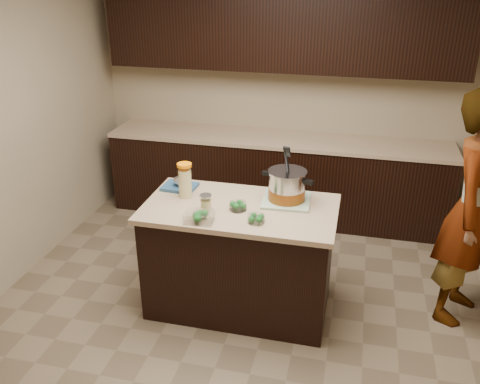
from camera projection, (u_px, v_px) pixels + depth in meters
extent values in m
plane|color=brown|center=(240.00, 304.00, 4.21)|extent=(4.00, 4.00, 0.00)
cube|color=tan|center=(284.00, 88.00, 5.41)|extent=(4.00, 0.04, 2.70)
cube|color=tan|center=(114.00, 329.00, 1.88)|extent=(4.00, 0.04, 2.70)
cube|color=black|center=(276.00, 178.00, 5.53)|extent=(3.60, 0.60, 0.86)
cube|color=tan|center=(278.00, 139.00, 5.34)|extent=(3.60, 0.63, 0.04)
cube|color=black|center=(283.00, 32.00, 5.01)|extent=(3.60, 0.35, 0.75)
cube|color=black|center=(240.00, 260.00, 4.03)|extent=(1.40, 0.75, 0.86)
cube|color=tan|center=(240.00, 209.00, 3.84)|extent=(1.46, 0.81, 0.04)
cube|color=#5D8A5E|center=(286.00, 200.00, 3.91)|extent=(0.38, 0.38, 0.02)
cylinder|color=#B7B7BC|center=(287.00, 186.00, 3.86)|extent=(0.34, 0.34, 0.22)
cylinder|color=brown|center=(287.00, 194.00, 3.89)|extent=(0.35, 0.35, 0.09)
cylinder|color=#B7B7BC|center=(288.00, 172.00, 3.81)|extent=(0.37, 0.37, 0.01)
cube|color=black|center=(267.00, 173.00, 3.91)|extent=(0.08, 0.05, 0.03)
cube|color=black|center=(309.00, 182.00, 3.75)|extent=(0.08, 0.05, 0.03)
cylinder|color=black|center=(287.00, 166.00, 3.76)|extent=(0.05, 0.12, 0.27)
cylinder|color=#CFC07E|center=(185.00, 183.00, 3.94)|extent=(0.13, 0.13, 0.23)
cylinder|color=white|center=(185.00, 182.00, 3.94)|extent=(0.14, 0.14, 0.26)
cylinder|color=orange|center=(184.00, 165.00, 3.88)|extent=(0.15, 0.15, 0.02)
cylinder|color=#CFC07E|center=(206.00, 206.00, 3.73)|extent=(0.08, 0.08, 0.10)
cylinder|color=white|center=(206.00, 204.00, 3.72)|extent=(0.09, 0.09, 0.12)
cylinder|color=silver|center=(206.00, 195.00, 3.69)|extent=(0.09, 0.09, 0.02)
cylinder|color=silver|center=(238.00, 206.00, 3.77)|extent=(0.17, 0.17, 0.06)
cylinder|color=silver|center=(256.00, 219.00, 3.59)|extent=(0.16, 0.16, 0.06)
cube|color=silver|center=(199.00, 217.00, 3.60)|extent=(0.22, 0.17, 0.07)
cube|color=navy|center=(180.00, 187.00, 4.13)|extent=(0.28, 0.23, 0.03)
ellipsoid|color=silver|center=(181.00, 181.00, 4.11)|extent=(0.14, 0.11, 0.07)
imported|color=gray|center=(473.00, 211.00, 3.76)|extent=(0.67, 0.78, 1.81)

